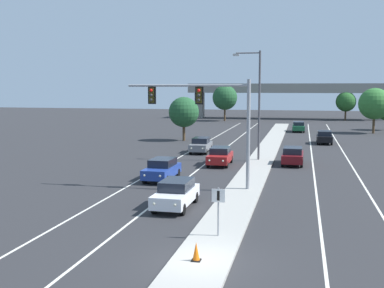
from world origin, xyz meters
TOP-DOWN VIEW (x-y plane):
  - ground_plane at (0.00, 0.00)m, footprint 260.00×260.00m
  - median_island at (0.00, 18.00)m, footprint 2.40×110.00m
  - lane_stripe_oncoming_center at (-4.70, 25.00)m, footprint 0.14×100.00m
  - lane_stripe_receding_center at (4.70, 25.00)m, footprint 0.14×100.00m
  - edge_stripe_left at (-8.00, 25.00)m, footprint 0.14×100.00m
  - edge_stripe_right at (8.00, 25.00)m, footprint 0.14×100.00m
  - overhead_signal_mast at (-2.39, 13.65)m, footprint 8.34×0.44m
  - median_sign_post at (0.11, 3.15)m, footprint 0.60×0.10m
  - street_lamp_median at (-0.44, 26.97)m, footprint 2.58×0.28m
  - car_oncoming_white at (-3.22, 8.29)m, footprint 1.86×4.49m
  - car_oncoming_blue at (-6.35, 16.08)m, footprint 1.89×4.50m
  - car_oncoming_red at (-3.32, 23.90)m, footprint 1.89×4.50m
  - car_oncoming_grey at (-6.66, 31.55)m, footprint 1.93×4.51m
  - car_receding_darkred at (2.93, 25.53)m, footprint 1.86×4.48m
  - car_receding_black at (6.34, 42.91)m, footprint 1.86×4.48m
  - car_receding_green at (3.09, 58.25)m, footprint 1.92×4.51m
  - traffic_cone_median_nose at (-0.17, -0.21)m, footprint 0.36×0.36m
  - overpass_bridge at (0.00, 89.62)m, footprint 42.40×6.40m
  - tree_far_right_c at (12.32, 87.13)m, footprint 4.11×4.11m
  - tree_far_right_b at (14.02, 58.20)m, footprint 4.67×4.67m
  - tree_far_left_a at (-11.84, 79.84)m, footprint 5.04×5.04m
  - tree_far_left_c at (-11.17, 42.35)m, footprint 3.89×3.89m

SIDE VIEW (x-z plane):
  - ground_plane at x=0.00m, z-range 0.00..0.00m
  - lane_stripe_oncoming_center at x=-4.70m, z-range 0.00..0.01m
  - lane_stripe_receding_center at x=4.70m, z-range 0.00..0.01m
  - edge_stripe_left at x=-8.00m, z-range 0.00..0.01m
  - edge_stripe_right at x=8.00m, z-range 0.00..0.01m
  - median_island at x=0.00m, z-range 0.00..0.15m
  - traffic_cone_median_nose at x=-0.17m, z-range 0.14..0.88m
  - car_oncoming_white at x=-3.22m, z-range 0.03..1.61m
  - car_oncoming_blue at x=-6.35m, z-range 0.03..1.61m
  - car_oncoming_red at x=-3.32m, z-range 0.03..1.61m
  - car_oncoming_grey at x=-6.66m, z-range 0.03..1.61m
  - car_receding_darkred at x=2.93m, z-range 0.03..1.61m
  - car_receding_black at x=6.34m, z-range 0.03..1.61m
  - car_receding_green at x=3.09m, z-range 0.03..1.61m
  - median_sign_post at x=0.11m, z-range 0.49..2.69m
  - tree_far_left_c at x=-11.17m, z-range 0.86..6.48m
  - tree_far_right_c at x=12.32m, z-range 0.91..6.86m
  - tree_far_right_b at x=14.02m, z-range 1.03..7.79m
  - tree_far_left_a at x=-11.84m, z-range 1.12..8.41m
  - overhead_signal_mast at x=-2.39m, z-range 1.76..8.96m
  - overpass_bridge at x=0.00m, z-range 1.96..9.61m
  - street_lamp_median at x=-0.44m, z-range 0.79..10.79m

